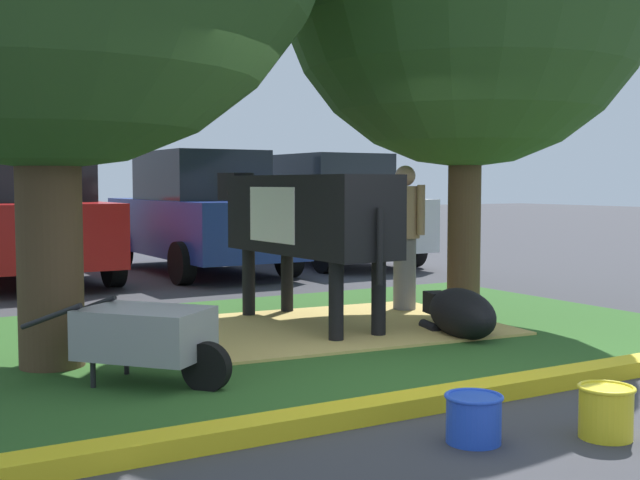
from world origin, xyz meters
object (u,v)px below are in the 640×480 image
Objects in this scene: sedan_blue at (200,214)px; cow_holstein at (303,216)px; sedan_red at (26,217)px; person_handler at (405,234)px; bucket_yellow at (606,411)px; sedan_silver at (326,211)px; bucket_blue at (474,417)px; calf_lying at (460,313)px; wheelbarrow at (148,335)px.

cow_holstein is at bearing -100.89° from sedan_blue.
sedan_red and sedan_blue have the same top height.
sedan_blue is at bearing 94.47° from person_handler.
sedan_silver is at bearing 68.19° from bucket_yellow.
sedan_red is at bearing 175.53° from sedan_blue.
bucket_yellow is (0.73, -0.33, 0.01)m from bucket_blue.
bucket_blue is 0.08× the size of sedan_blue.
cow_holstein is at bearing 128.18° from calf_lying.
bucket_yellow is (1.93, -2.52, -0.22)m from wheelbarrow.
sedan_silver reaches higher than person_handler.
wheelbarrow is at bearing 127.39° from bucket_yellow.
wheelbarrow is at bearing -153.34° from person_handler.
wheelbarrow is at bearing 118.72° from bucket_blue.
bucket_yellow is 0.08× the size of sedan_blue.
cow_holstein is 5.52m from sedan_blue.
person_handler is at bearing -111.95° from sedan_silver.
cow_holstein is at bearing 36.33° from wheelbarrow.
sedan_silver is at bearing 57.28° from cow_holstein.
cow_holstein is 1.49m from person_handler.
bucket_blue is 9.50m from sedan_blue.
cow_holstein is 4.08m from bucket_blue.
sedan_silver is at bearing 51.28° from wheelbarrow.
cow_holstein is 1.85× the size of person_handler.
bucket_blue is 9.52m from sedan_red.
calf_lying reaches higher than bucket_blue.
sedan_silver reaches higher than bucket_blue.
wheelbarrow is 4.20× the size of bucket_yellow.
bucket_blue is at bearing -85.79° from sedan_red.
sedan_red is at bearing 106.80° from cow_holstein.
calf_lying is 0.30× the size of sedan_silver.
cow_holstein is at bearing 86.14° from bucket_yellow.
wheelbarrow is at bearing -143.67° from cow_holstein.
wheelbarrow is 7.30m from sedan_red.
sedan_silver is at bearing 5.97° from sedan_blue.
cow_holstein is 4.27m from bucket_yellow.
calf_lying is at bearing -110.75° from sedan_silver.
bucket_blue is at bearing -102.50° from sedan_blue.
calf_lying is 3.24m from bucket_blue.
sedan_blue reaches higher than calf_lying.
sedan_silver is at bearing 69.25° from calf_lying.
calf_lying is 6.75m from sedan_blue.
wheelbarrow is 9.40m from sedan_silver.
sedan_blue reaches higher than bucket_blue.
sedan_blue is at bearing 79.11° from cow_holstein.
calf_lying is at bearing -106.21° from person_handler.
sedan_blue is at bearing -4.47° from sedan_red.
sedan_blue is (2.05, 9.24, 0.84)m from bucket_blue.
sedan_red is (-3.15, 5.42, 0.07)m from person_handler.
sedan_silver reaches higher than bucket_yellow.
sedan_red is (0.51, 7.26, 0.60)m from wheelbarrow.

